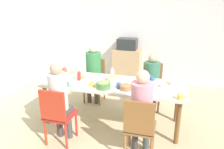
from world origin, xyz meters
The scene contains 32 objects.
ground_plane centered at (0.00, 0.00, 0.00)m, with size 6.48×6.48×0.00m, color #C4B48B.
wall_back centered at (0.00, 2.32, 1.30)m, with size 5.64×0.12×2.60m, color silver.
dining_table centered at (0.00, 0.00, 0.67)m, with size 2.40×0.86×0.74m.
chair_0 centered at (0.60, -0.81, 0.51)m, with size 0.40×0.40×0.90m.
person_0 centered at (0.60, -0.72, 0.73)m, with size 0.30×0.30×1.24m.
chair_1 centered at (-0.60, -0.81, 0.51)m, with size 0.40×0.40×0.90m.
person_1 centered at (-0.60, -0.72, 0.73)m, with size 0.30×0.30×1.26m.
chair_2 centered at (0.60, 0.81, 0.51)m, with size 0.40×0.40×0.90m.
person_2 centered at (0.60, 0.72, 0.68)m, with size 0.30×0.30×1.13m.
chair_3 centered at (-0.60, 0.81, 0.51)m, with size 0.40×0.40×0.90m.
person_3 centered at (-0.60, 0.72, 0.74)m, with size 0.31×0.31×1.24m.
plate_0 centered at (0.52, 0.10, 0.76)m, with size 0.23×0.23×0.04m.
plate_1 centered at (0.90, 0.17, 0.76)m, with size 0.25×0.25×0.04m.
plate_2 centered at (-0.87, 0.28, 0.76)m, with size 0.23×0.23×0.04m.
plate_3 centered at (-0.58, 0.08, 0.76)m, with size 0.25×0.25×0.04m.
plate_4 centered at (0.64, -0.27, 0.76)m, with size 0.21×0.21×0.04m.
bowl_0 centered at (-0.02, 0.13, 0.79)m, with size 0.21×0.21×0.09m.
bowl_1 centered at (-0.07, -0.26, 0.80)m, with size 0.23×0.23×0.12m.
bowl_2 centered at (0.28, -0.21, 0.79)m, with size 0.20×0.20×0.09m.
cup_0 centered at (-1.06, 0.33, 0.79)m, with size 0.11×0.08×0.08m.
cup_1 centered at (0.16, -0.19, 0.79)m, with size 0.11×0.07×0.09m.
cup_2 centered at (0.84, 0.02, 0.79)m, with size 0.12×0.08×0.09m.
cup_3 centered at (0.63, 0.30, 0.78)m, with size 0.12×0.08×0.08m.
cup_4 centered at (-0.66, -0.36, 0.78)m, with size 0.12×0.08×0.08m.
cup_5 centered at (-0.27, -0.23, 0.78)m, with size 0.11×0.07×0.08m.
cup_6 centered at (0.49, 0.26, 0.79)m, with size 0.11×0.08×0.10m.
cup_7 centered at (1.09, -0.36, 0.78)m, with size 0.12×0.08×0.07m.
bottle_0 centered at (-0.59, -0.02, 0.83)m, with size 0.06×0.06×0.19m.
bottle_1 centered at (0.58, -0.05, 0.84)m, with size 0.07×0.07×0.21m.
bottle_2 centered at (-0.07, 0.26, 0.83)m, with size 0.06×0.06×0.18m.
side_cabinet centered at (-0.16, 2.02, 0.45)m, with size 0.70×0.44×0.90m, color tan.
microwave centered at (-0.16, 2.02, 1.04)m, with size 0.48×0.36×0.28m, color #282B2D.
Camera 1 is at (0.89, -3.19, 2.02)m, focal length 33.81 mm.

